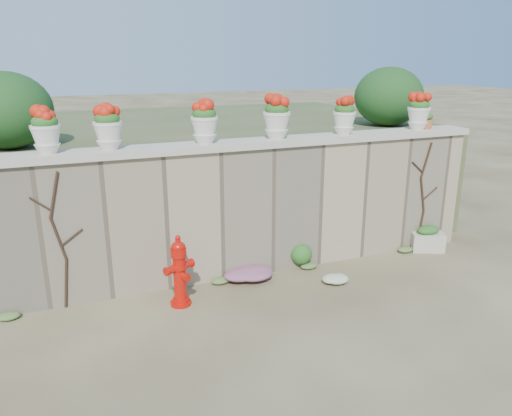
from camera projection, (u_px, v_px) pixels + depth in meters
name	position (u px, v px, depth m)	size (l,w,h in m)	color
ground	(293.00, 325.00, 6.39)	(80.00, 80.00, 0.00)	#4D3F26
stone_wall	(244.00, 212.00, 7.69)	(8.00, 0.40, 2.00)	#9D8769
wall_cap	(244.00, 144.00, 7.38)	(8.10, 0.52, 0.10)	beige
raised_fill	(192.00, 169.00, 10.53)	(9.00, 6.00, 2.00)	#384C23
back_shrub_left	(6.00, 110.00, 7.17)	(1.30, 1.30, 1.10)	#143814
back_shrub_right	(389.00, 97.00, 9.50)	(1.30, 1.30, 1.10)	#143814
vine_left	(60.00, 240.00, 6.56)	(0.60, 0.04, 1.91)	black
vine_right	(423.00, 195.00, 8.64)	(0.60, 0.04, 1.91)	black
fire_hydrant	(179.00, 271.00, 6.77)	(0.44, 0.31, 1.01)	#BF0F07
planter_box	(428.00, 239.00, 8.78)	(0.63, 0.52, 0.46)	beige
green_shrub	(305.00, 253.00, 8.02)	(0.56, 0.50, 0.53)	#1E5119
magenta_clump	(251.00, 273.00, 7.60)	(0.97, 0.65, 0.26)	#BB2596
white_flowers	(331.00, 279.00, 7.50)	(0.49, 0.39, 0.18)	white
urn_pot_0	(46.00, 131.00, 6.34)	(0.38, 0.38, 0.59)	silver
urn_pot_1	(108.00, 127.00, 6.61)	(0.38, 0.38, 0.60)	silver
urn_pot_2	(204.00, 122.00, 7.07)	(0.39, 0.39, 0.61)	silver
urn_pot_3	(277.00, 117.00, 7.46)	(0.41, 0.41, 0.65)	silver
urn_pot_4	(344.00, 116.00, 7.88)	(0.37, 0.37, 0.57)	silver
urn_pot_5	(419.00, 112.00, 8.39)	(0.38, 0.38, 0.60)	silver
terracotta_pot	(427.00, 122.00, 8.51)	(0.22, 0.22, 0.26)	#A95D33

